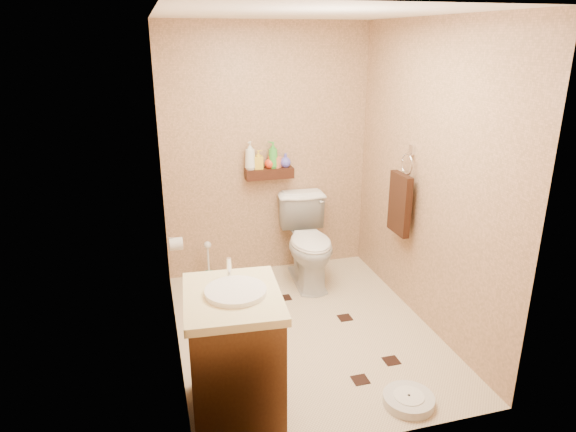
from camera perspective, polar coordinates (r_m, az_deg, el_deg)
name	(u,v)px	position (r m, az deg, el deg)	size (l,w,h in m)	color
ground	(304,330)	(4.27, 1.84, -12.51)	(2.50, 2.50, 0.00)	beige
wall_back	(267,153)	(4.95, -2.34, 7.02)	(2.00, 0.04, 2.40)	tan
wall_front	(379,253)	(2.69, 10.09, -4.10)	(2.00, 0.04, 2.40)	tan
wall_left	(167,199)	(3.62, -13.25, 1.87)	(0.04, 2.50, 2.40)	tan
wall_right	(428,178)	(4.18, 15.25, 4.04)	(0.04, 2.50, 2.40)	tan
ceiling	(308,13)	(3.64, 2.28, 21.61)	(2.00, 2.50, 0.02)	white
wall_shelf	(269,173)	(4.92, -2.10, 4.78)	(0.46, 0.14, 0.10)	#3B1A10
floor_accents	(310,332)	(4.24, 2.51, -12.80)	(1.10, 1.39, 0.01)	black
toilet	(309,242)	(4.88, 2.31, -2.91)	(0.46, 0.81, 0.82)	white
vanity	(235,353)	(3.25, -5.93, -14.95)	(0.61, 0.73, 0.97)	brown
bathroom_scale	(409,400)	(3.61, 13.25, -19.26)	(0.39, 0.39, 0.07)	silver
toilet_brush	(209,268)	(5.02, -8.80, -5.73)	(0.10, 0.10, 0.42)	#1A6A5B
towel_ring	(400,201)	(4.42, 12.38, 1.64)	(0.12, 0.30, 0.76)	silver
toilet_paper	(176,244)	(4.43, -12.34, -3.05)	(0.12, 0.11, 0.12)	silver
bottle_a	(250,156)	(4.84, -4.23, 6.72)	(0.10, 0.10, 0.27)	white
bottle_b	(258,159)	(4.86, -3.31, 6.29)	(0.08, 0.08, 0.18)	gold
bottle_c	(270,162)	(4.89, -2.05, 6.07)	(0.10, 0.10, 0.13)	red
bottle_d	(273,155)	(4.89, -1.67, 6.81)	(0.10, 0.10, 0.25)	green
bottle_e	(277,160)	(4.90, -1.28, 6.27)	(0.07, 0.07, 0.15)	#FA7E53
bottle_f	(285,160)	(4.93, -0.28, 6.22)	(0.10, 0.10, 0.13)	#5451CA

